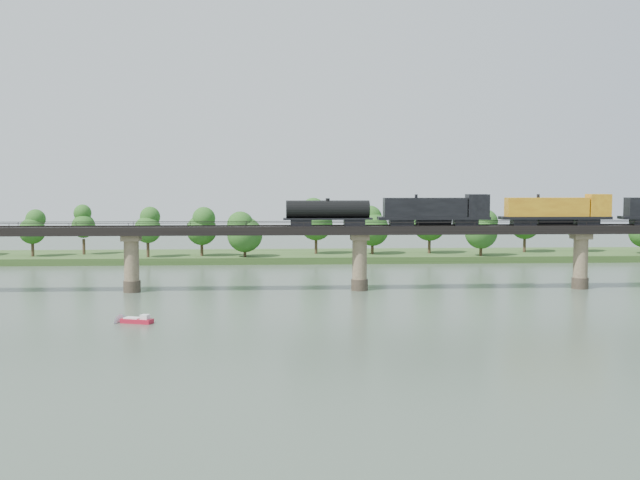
{
  "coord_description": "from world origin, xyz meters",
  "views": [
    {
      "loc": [
        -14.92,
        -110.65,
        19.84
      ],
      "look_at": [
        -7.03,
        30.0,
        9.0
      ],
      "focal_mm": 45.0,
      "sensor_mm": 36.0,
      "label": 1
    }
  ],
  "objects": [
    {
      "name": "bridge",
      "position": [
        0.0,
        30.0,
        5.46
      ],
      "size": [
        236.0,
        30.0,
        11.5
      ],
      "color": "#473A2D",
      "rests_on": "ground"
    },
    {
      "name": "freight_train",
      "position": [
        28.0,
        30.0,
        14.15
      ],
      "size": [
        80.58,
        3.14,
        5.55
      ],
      "color": "black",
      "rests_on": "bridge"
    },
    {
      "name": "far_bank",
      "position": [
        0.0,
        85.0,
        0.8
      ],
      "size": [
        300.0,
        24.0,
        1.6
      ],
      "primitive_type": "cube",
      "color": "#2C4A1D",
      "rests_on": "ground"
    },
    {
      "name": "bridge_superstructure",
      "position": [
        0.0,
        30.0,
        11.79
      ],
      "size": [
        220.0,
        4.9,
        0.75
      ],
      "color": "black",
      "rests_on": "bridge"
    },
    {
      "name": "motorboat",
      "position": [
        -33.89,
        -0.57,
        0.42
      ],
      "size": [
        4.66,
        2.93,
        1.23
      ],
      "rotation": [
        0.0,
        0.0,
        -0.33
      ],
      "color": "#AD1329",
      "rests_on": "ground"
    },
    {
      "name": "far_treeline",
      "position": [
        -8.21,
        80.52,
        8.83
      ],
      "size": [
        289.06,
        17.54,
        13.6
      ],
      "color": "#382619",
      "rests_on": "far_bank"
    },
    {
      "name": "ground",
      "position": [
        0.0,
        0.0,
        0.0
      ],
      "size": [
        400.0,
        400.0,
        0.0
      ],
      "primitive_type": "plane",
      "color": "#374639",
      "rests_on": "ground"
    }
  ]
}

